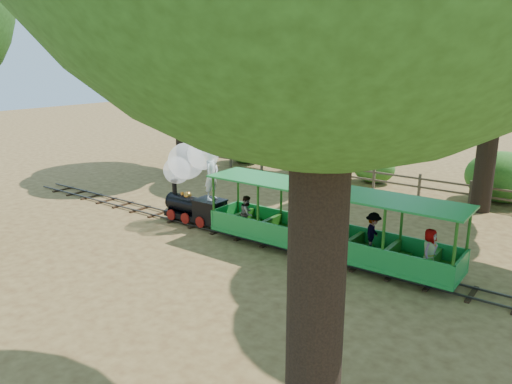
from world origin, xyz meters
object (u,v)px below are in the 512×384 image
Objects in this scene: locomotive at (191,175)px; carriage_front at (270,219)px; carriage_rear at (392,246)px; fence at (353,174)px.

locomotive reaches higher than carriage_front.
carriage_rear is (3.89, 0.02, -0.00)m from carriage_front.
locomotive is at bearing -106.39° from fence.
carriage_front is (3.35, -0.08, -0.93)m from locomotive.
carriage_front is at bearing -82.72° from fence.
carriage_rear is 0.21× the size of fence.
locomotive reaches higher than carriage_rear.
carriage_rear is at bearing 0.27° from carriage_front.
locomotive is 0.17× the size of fence.
carriage_front reaches higher than fence.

